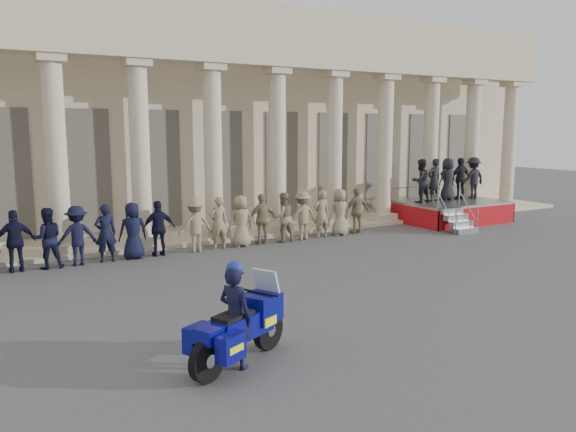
{
  "coord_description": "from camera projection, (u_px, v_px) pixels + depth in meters",
  "views": [
    {
      "loc": [
        -6.34,
        -10.7,
        4.06
      ],
      "look_at": [
        1.5,
        2.98,
        1.6
      ],
      "focal_mm": 35.0,
      "sensor_mm": 36.0,
      "label": 1
    }
  ],
  "objects": [
    {
      "name": "building",
      "position": [
        127.0,
        118.0,
        24.85
      ],
      "size": [
        40.0,
        12.5,
        9.0
      ],
      "color": "#BFAF8F",
      "rests_on": "ground"
    },
    {
      "name": "reviewing_stand",
      "position": [
        451.0,
        187.0,
        24.7
      ],
      "size": [
        4.53,
        4.28,
        2.78
      ],
      "color": "gray",
      "rests_on": "ground"
    },
    {
      "name": "motorcycle",
      "position": [
        240.0,
        327.0,
        9.7
      ],
      "size": [
        2.23,
        1.5,
        1.54
      ],
      "rotation": [
        0.0,
        0.0,
        0.45
      ],
      "color": "black",
      "rests_on": "ground"
    },
    {
      "name": "ground",
      "position": [
        296.0,
        307.0,
        12.91
      ],
      "size": [
        90.0,
        90.0,
        0.0
      ],
      "primitive_type": "plane",
      "color": "#434346",
      "rests_on": "ground"
    },
    {
      "name": "rider",
      "position": [
        235.0,
        315.0,
        9.55
      ],
      "size": [
        0.67,
        0.77,
        1.88
      ],
      "rotation": [
        0.0,
        0.0,
        2.03
      ],
      "color": "black",
      "rests_on": "ground"
    },
    {
      "name": "officer_rank",
      "position": [
        77.0,
        236.0,
        16.74
      ],
      "size": [
        21.4,
        0.68,
        1.8
      ],
      "color": "black",
      "rests_on": "ground"
    }
  ]
}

